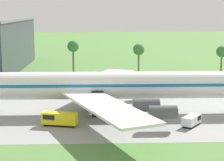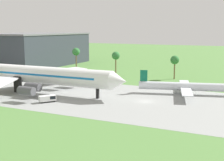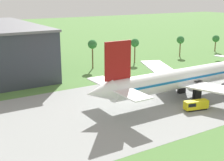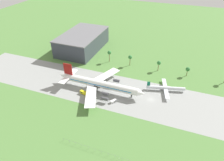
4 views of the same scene
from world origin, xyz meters
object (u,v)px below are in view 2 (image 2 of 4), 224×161
object	(u,v)px
jet_airliner	(28,74)
baggage_tug	(48,98)
regional_aircraft	(185,87)
terminal_building	(35,49)

from	to	relation	value
jet_airliner	baggage_tug	xyz separation A→B (m)	(15.61, -10.15, -4.67)
jet_airliner	regional_aircraft	xyz separation A→B (m)	(48.42, 17.36, -3.29)
jet_airliner	terminal_building	xyz separation A→B (m)	(-46.31, 61.58, 3.26)
terminal_building	jet_airliner	bearing A→B (deg)	-53.06
baggage_tug	regional_aircraft	bearing A→B (deg)	39.97
regional_aircraft	jet_airliner	bearing A→B (deg)	-160.27
jet_airliner	regional_aircraft	size ratio (longest dim) A/B	2.42
baggage_tug	terminal_building	bearing A→B (deg)	130.80
terminal_building	baggage_tug	bearing A→B (deg)	-49.20
jet_airliner	baggage_tug	world-z (taller)	jet_airliner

